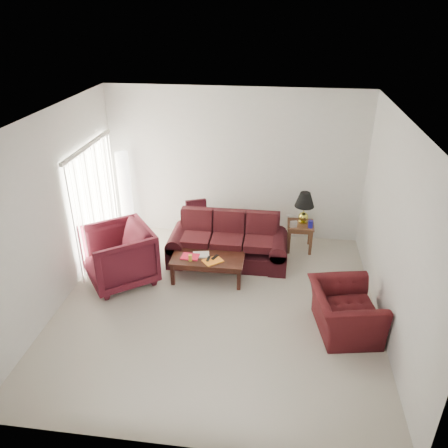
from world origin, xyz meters
name	(u,v)px	position (x,y,z in m)	size (l,w,h in m)	color
floor	(217,306)	(0.00, 0.00, 0.00)	(5.00, 5.00, 0.00)	beige
blinds	(95,203)	(-2.42, 1.30, 1.08)	(0.10, 2.00, 2.16)	silver
sofa	(228,241)	(0.00, 1.37, 0.44)	(2.17, 0.94, 0.89)	black
throw_pillow	(196,210)	(-0.71, 2.07, 0.69)	(0.40, 0.11, 0.40)	black
end_table	(300,236)	(1.33, 2.03, 0.27)	(0.50, 0.50, 0.55)	#57321E
table_lamp	(304,208)	(1.37, 2.09, 0.86)	(0.37, 0.37, 0.62)	gold
clock	(293,224)	(1.19, 1.86, 0.61)	(0.13, 0.05, 0.13)	silver
blue_canister	(310,224)	(1.51, 1.89, 0.62)	(0.09, 0.09, 0.14)	#1D19A3
picture_frame	(291,216)	(1.14, 2.19, 0.63)	(0.13, 0.02, 0.16)	silver
floor_lamp	(126,194)	(-2.18, 2.20, 0.89)	(0.29, 0.29, 1.79)	white
armchair_left	(119,256)	(-1.76, 0.51, 0.50)	(1.06, 1.09, 1.00)	#430F19
armchair_right	(344,311)	(1.92, -0.31, 0.34)	(1.06, 0.92, 0.69)	#3C0D10
coffee_table	(208,268)	(-0.27, 0.76, 0.22)	(1.24, 0.62, 0.43)	black
magazine_red	(190,257)	(-0.57, 0.73, 0.44)	(0.30, 0.23, 0.02)	red
magazine_white	(201,255)	(-0.40, 0.82, 0.44)	(0.28, 0.21, 0.02)	white
magazine_orange	(213,261)	(-0.16, 0.64, 0.44)	(0.31, 0.23, 0.02)	orange
remote_a	(208,259)	(-0.25, 0.67, 0.46)	(0.04, 0.15, 0.02)	black
remote_b	(215,257)	(-0.14, 0.74, 0.46)	(0.05, 0.16, 0.02)	black
yellow_glass	(190,258)	(-0.54, 0.61, 0.49)	(0.06, 0.06, 0.11)	yellow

